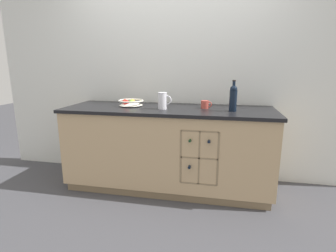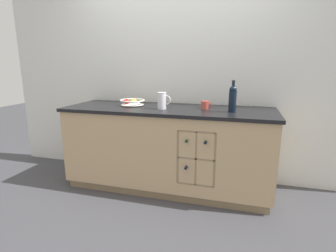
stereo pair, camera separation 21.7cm
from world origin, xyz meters
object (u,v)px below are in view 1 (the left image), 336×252
object	(u,v)px
fruit_bowl	(131,102)
standing_wine_bottle	(233,97)
white_pitcher	(163,100)
ceramic_mug	(205,104)

from	to	relation	value
fruit_bowl	standing_wine_bottle	distance (m)	1.14
white_pitcher	ceramic_mug	world-z (taller)	white_pitcher
standing_wine_bottle	white_pitcher	bearing A→B (deg)	-178.97
fruit_bowl	standing_wine_bottle	world-z (taller)	standing_wine_bottle
fruit_bowl	ceramic_mug	world-z (taller)	ceramic_mug
fruit_bowl	white_pitcher	world-z (taller)	white_pitcher
fruit_bowl	white_pitcher	bearing A→B (deg)	-17.92
ceramic_mug	standing_wine_bottle	size ratio (longest dim) A/B	0.38
fruit_bowl	ceramic_mug	distance (m)	0.84
white_pitcher	standing_wine_bottle	xyz separation A→B (m)	(0.72, 0.01, 0.05)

